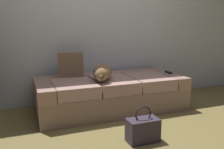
{
  "coord_description": "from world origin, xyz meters",
  "views": [
    {
      "loc": [
        -1.16,
        -2.07,
        1.18
      ],
      "look_at": [
        0.0,
        0.98,
        0.5
      ],
      "focal_mm": 39.86,
      "sensor_mm": 36.0,
      "label": 1
    }
  ],
  "objects_px": {
    "couch": "(111,93)",
    "handbag": "(143,130)",
    "dog_tan": "(102,72)",
    "throw_pillow": "(71,64)",
    "tv_remote": "(168,72)"
  },
  "relations": [
    {
      "from": "dog_tan",
      "to": "throw_pillow",
      "type": "distance_m",
      "value": 0.49
    },
    {
      "from": "throw_pillow",
      "to": "handbag",
      "type": "bearing_deg",
      "value": -70.24
    },
    {
      "from": "couch",
      "to": "throw_pillow",
      "type": "xyz_separation_m",
      "value": [
        -0.49,
        0.24,
        0.4
      ]
    },
    {
      "from": "couch",
      "to": "throw_pillow",
      "type": "distance_m",
      "value": 0.68
    },
    {
      "from": "couch",
      "to": "throw_pillow",
      "type": "bearing_deg",
      "value": 153.7
    },
    {
      "from": "dog_tan",
      "to": "throw_pillow",
      "type": "bearing_deg",
      "value": 133.91
    },
    {
      "from": "dog_tan",
      "to": "couch",
      "type": "bearing_deg",
      "value": 34.94
    },
    {
      "from": "throw_pillow",
      "to": "handbag",
      "type": "relative_size",
      "value": 0.9
    },
    {
      "from": "tv_remote",
      "to": "handbag",
      "type": "distance_m",
      "value": 1.41
    },
    {
      "from": "couch",
      "to": "dog_tan",
      "type": "bearing_deg",
      "value": -145.06
    },
    {
      "from": "tv_remote",
      "to": "handbag",
      "type": "relative_size",
      "value": 0.4
    },
    {
      "from": "couch",
      "to": "handbag",
      "type": "height_order",
      "value": "couch"
    },
    {
      "from": "tv_remote",
      "to": "throw_pillow",
      "type": "bearing_deg",
      "value": 173.8
    },
    {
      "from": "dog_tan",
      "to": "tv_remote",
      "type": "height_order",
      "value": "dog_tan"
    },
    {
      "from": "couch",
      "to": "handbag",
      "type": "xyz_separation_m",
      "value": [
        -0.04,
        -1.02,
        -0.1
      ]
    }
  ]
}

